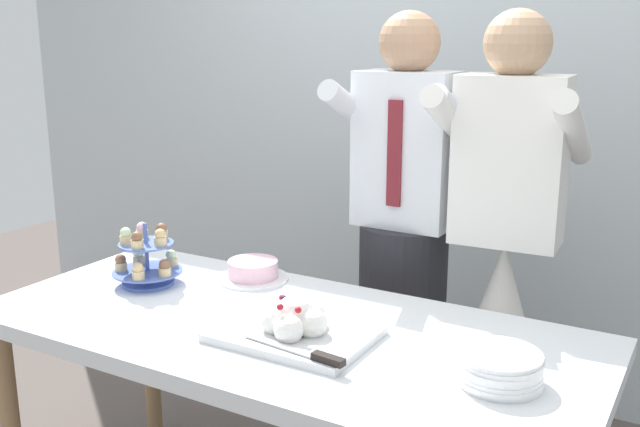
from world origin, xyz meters
name	(u,v)px	position (x,y,z in m)	size (l,w,h in m)	color
rear_wall	(461,65)	(0.00, 1.45, 1.45)	(5.20, 0.10, 2.90)	silver
dessert_table	(281,348)	(0.00, 0.00, 0.70)	(1.80, 0.80, 0.78)	silver
cupcake_stand	(147,259)	(-0.57, 0.07, 0.86)	(0.23, 0.23, 0.21)	#4C66B2
main_cake_tray	(295,325)	(0.08, -0.06, 0.81)	(0.44, 0.31, 0.12)	silver
plate_stack	(500,368)	(0.65, -0.04, 0.81)	(0.21, 0.21, 0.08)	white
round_cake	(253,271)	(-0.29, 0.28, 0.81)	(0.24, 0.24, 0.07)	white
person_groom	(403,271)	(0.08, 0.70, 0.75)	(0.46, 0.49, 1.66)	#232328
person_bride	(499,338)	(0.45, 0.66, 0.58)	(0.56, 0.56, 1.66)	white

